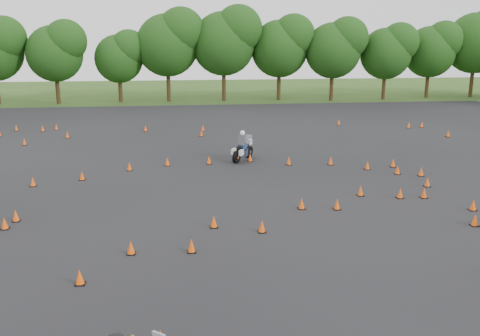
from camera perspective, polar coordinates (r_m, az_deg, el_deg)
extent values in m
plane|color=#2D5119|center=(21.40, 1.34, -5.69)|extent=(140.00, 140.00, 0.00)
plane|color=black|center=(27.08, -0.53, -1.44)|extent=(62.00, 62.00, 0.00)
cone|color=#F6520A|center=(30.95, 9.64, 0.75)|extent=(0.26, 0.26, 0.45)
cone|color=#F6520A|center=(23.09, 10.31, -3.83)|extent=(0.26, 0.26, 0.45)
cone|color=#F6520A|center=(20.17, 2.35, -6.25)|extent=(0.26, 0.26, 0.45)
cone|color=#F6520A|center=(41.93, -10.05, 4.18)|extent=(0.26, 0.26, 0.45)
cone|color=#F6520A|center=(44.83, 17.56, 4.37)|extent=(0.26, 0.26, 0.45)
cone|color=#F6520A|center=(44.96, -22.76, 3.96)|extent=(0.26, 0.26, 0.45)
cone|color=#F6520A|center=(18.60, -11.56, -8.33)|extent=(0.26, 0.26, 0.45)
cone|color=#F6520A|center=(45.01, 10.49, 4.83)|extent=(0.26, 0.26, 0.45)
cone|color=#F6520A|center=(20.66, -2.81, -5.76)|extent=(0.26, 0.26, 0.45)
cone|color=#F6520A|center=(22.36, -23.82, -5.43)|extent=(0.26, 0.26, 0.45)
cone|color=#F6520A|center=(29.83, -11.72, 0.16)|extent=(0.26, 0.26, 0.45)
cone|color=#F6520A|center=(43.90, -20.30, 3.96)|extent=(0.26, 0.26, 0.45)
cone|color=#F6520A|center=(40.52, -17.93, 3.38)|extent=(0.26, 0.26, 0.45)
cone|color=#F6520A|center=(31.33, 1.07, 1.11)|extent=(0.26, 0.26, 0.45)
cone|color=#F6520A|center=(25.70, 19.04, -2.55)|extent=(0.26, 0.26, 0.45)
cone|color=#F6520A|center=(41.82, 21.31, 3.41)|extent=(0.26, 0.26, 0.45)
cone|color=#F6520A|center=(23.10, -22.81, -4.73)|extent=(0.26, 0.26, 0.45)
cone|color=#F6520A|center=(44.31, -19.00, 4.16)|extent=(0.26, 0.26, 0.45)
cone|color=#F6520A|center=(29.66, 16.45, -0.21)|extent=(0.26, 0.26, 0.45)
cone|color=#F6520A|center=(16.84, -16.73, -11.10)|extent=(0.26, 0.26, 0.45)
cone|color=#F6520A|center=(27.66, 19.36, -1.43)|extent=(0.26, 0.26, 0.45)
cone|color=#F6520A|center=(30.24, 13.44, 0.26)|extent=(0.26, 0.26, 0.45)
cone|color=#F6520A|center=(25.25, 12.74, -2.41)|extent=(0.26, 0.26, 0.45)
cone|color=#F6520A|center=(31.19, 16.02, 0.50)|extent=(0.26, 0.26, 0.45)
cone|color=#F6520A|center=(22.72, 23.78, -5.13)|extent=(0.26, 0.26, 0.45)
cone|color=#F6520A|center=(24.65, 23.61, -3.66)|extent=(0.26, 0.26, 0.45)
cone|color=#F6520A|center=(22.94, 6.60, -3.81)|extent=(0.26, 0.26, 0.45)
cone|color=#F6520A|center=(39.31, -4.15, 3.72)|extent=(0.26, 0.26, 0.45)
cone|color=#F6520A|center=(45.50, 18.83, 4.41)|extent=(0.26, 0.26, 0.45)
cone|color=#F6520A|center=(30.61, 5.23, 0.75)|extent=(0.26, 0.26, 0.45)
cone|color=#F6520A|center=(25.34, 16.71, -2.60)|extent=(0.26, 0.26, 0.45)
cone|color=#F6520A|center=(30.76, -3.33, 0.85)|extent=(0.26, 0.26, 0.45)
cone|color=#F6520A|center=(30.58, -7.76, 0.66)|extent=(0.26, 0.26, 0.45)
cone|color=#F6520A|center=(29.65, 18.76, -0.38)|extent=(0.26, 0.26, 0.45)
cone|color=#F6520A|center=(18.45, -5.20, -8.28)|extent=(0.26, 0.26, 0.45)
cone|color=#F6520A|center=(28.06, -21.24, -1.39)|extent=(0.26, 0.26, 0.45)
cone|color=#F6520A|center=(28.46, -16.51, -0.80)|extent=(0.26, 0.26, 0.45)
cone|color=#F6520A|center=(38.87, -22.02, 2.61)|extent=(0.26, 0.26, 0.45)
cone|color=#F6520A|center=(41.57, -3.98, 4.28)|extent=(0.26, 0.26, 0.45)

